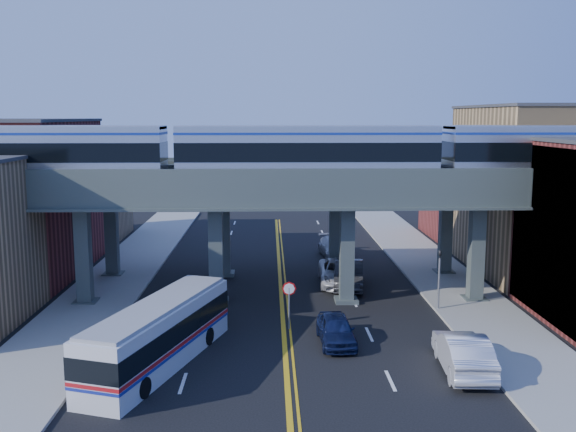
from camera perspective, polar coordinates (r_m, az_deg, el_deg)
name	(u,v)px	position (r m, az deg, el deg)	size (l,w,h in m)	color
ground	(285,349)	(32.36, -0.28, -11.73)	(120.00, 120.00, 0.00)	black
sidewalk_west	(103,294)	(43.20, -16.16, -6.66)	(5.00, 70.00, 0.16)	gray
sidewalk_east	(457,291)	(43.59, 14.78, -6.47)	(5.00, 70.00, 0.16)	gray
building_west_b	(23,199)	(49.92, -22.52, 1.42)	(8.00, 14.00, 11.00)	maroon
building_west_c	(77,197)	(62.33, -18.23, 1.62)	(8.00, 10.00, 8.00)	#9F7F52
building_east_b	(531,190)	(50.41, 20.78, 2.16)	(8.00, 14.00, 12.00)	#9F7F52
building_east_c	(474,190)	(62.70, 16.21, 2.21)	(8.00, 10.00, 9.00)	maroon
mural_panel	(547,238)	(38.12, 22.00, -1.81)	(0.10, 9.50, 9.50)	teal
elevated_viaduct_near	(282,199)	(38.60, -0.57, 1.55)	(52.00, 3.60, 7.40)	#45504C
elevated_viaduct_far	(280,186)	(45.55, -0.75, 2.67)	(52.00, 3.60, 7.40)	#45504C
transit_train	(307,152)	(38.40, 1.69, 5.73)	(47.75, 2.99, 3.49)	black
stop_sign	(289,298)	(34.66, 0.10, -7.26)	(0.76, 0.09, 2.63)	slate
traffic_signal	(439,273)	(38.70, 13.30, -4.95)	(0.15, 0.18, 4.10)	slate
transit_bus	(159,335)	(30.58, -11.38, -10.32)	(5.71, 11.00, 2.78)	silver
car_lane_a	(336,329)	(32.94, 4.29, -10.02)	(1.73, 4.30, 1.47)	#10183B
car_lane_b	(349,275)	(43.29, 5.42, -5.21)	(1.87, 5.36, 1.77)	#2E2D30
car_lane_c	(340,273)	(44.02, 4.63, -5.04)	(2.75, 5.96, 1.66)	silver
car_lane_d	(335,248)	(52.34, 4.21, -2.83)	(2.24, 5.51, 1.60)	#98989C
car_parked_curb	(463,352)	(30.46, 15.31, -11.60)	(1.90, 5.44, 1.79)	silver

